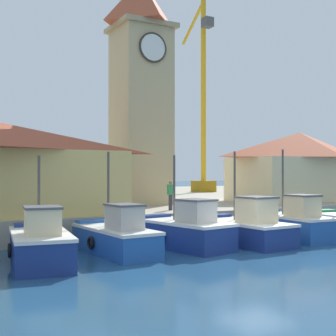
# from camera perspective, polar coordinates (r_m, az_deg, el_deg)

# --- Properties ---
(ground_plane) EXTENTS (300.00, 300.00, 0.00)m
(ground_plane) POSITION_cam_1_polar(r_m,az_deg,el_deg) (18.59, 10.53, -10.59)
(ground_plane) COLOR navy
(quay_wharf) EXTENTS (120.00, 40.00, 1.19)m
(quay_wharf) POSITION_cam_1_polar(r_m,az_deg,el_deg) (42.19, -13.13, -4.17)
(quay_wharf) COLOR #A89E89
(quay_wharf) RESTS_ON ground
(fishing_boat_left_outer) EXTENTS (2.58, 4.73, 3.86)m
(fishing_boat_left_outer) POSITION_cam_1_polar(r_m,az_deg,el_deg) (17.15, -15.31, -8.95)
(fishing_boat_left_outer) COLOR navy
(fishing_boat_left_outer) RESTS_ON ground
(fishing_boat_left_inner) EXTENTS (2.06, 4.97, 4.10)m
(fishing_boat_left_inner) POSITION_cam_1_polar(r_m,az_deg,el_deg) (18.99, -6.43, -8.29)
(fishing_boat_left_inner) COLOR #2356A8
(fishing_boat_left_inner) RESTS_ON ground
(fishing_boat_mid_left) EXTENTS (2.78, 4.97, 4.01)m
(fishing_boat_mid_left) POSITION_cam_1_polar(r_m,az_deg,el_deg) (20.25, 1.95, -7.66)
(fishing_boat_mid_left) COLOR navy
(fishing_boat_mid_left) RESTS_ON ground
(fishing_boat_center) EXTENTS (2.44, 4.96, 4.22)m
(fishing_boat_center) POSITION_cam_1_polar(r_m,az_deg,el_deg) (21.54, 9.34, -7.28)
(fishing_boat_center) COLOR navy
(fishing_boat_center) RESTS_ON ground
(fishing_boat_mid_right) EXTENTS (2.14, 4.72, 4.41)m
(fishing_boat_mid_right) POSITION_cam_1_polar(r_m,az_deg,el_deg) (23.85, 14.84, -6.55)
(fishing_boat_mid_right) COLOR #2356A8
(fishing_boat_mid_right) RESTS_ON ground
(clock_tower) EXTENTS (3.76, 3.76, 16.49)m
(clock_tower) POSITION_cam_1_polar(r_m,az_deg,el_deg) (31.28, -3.31, 10.12)
(clock_tower) COLOR tan
(clock_tower) RESTS_ON quay_wharf
(warehouse_right) EXTENTS (10.53, 5.66, 5.05)m
(warehouse_right) POSITION_cam_1_polar(r_m,az_deg,el_deg) (36.13, 15.79, 0.29)
(warehouse_right) COLOR beige
(warehouse_right) RESTS_ON quay_wharf
(port_crane_near) EXTENTS (3.04, 9.11, 21.01)m
(port_crane_near) POSITION_cam_1_polar(r_m,az_deg,el_deg) (51.05, 4.27, 6.55)
(port_crane_near) COLOR #976E11
(port_crane_near) RESTS_ON quay_wharf
(dock_worker_near_tower) EXTENTS (0.34, 0.22, 1.62)m
(dock_worker_near_tower) POSITION_cam_1_polar(r_m,az_deg,el_deg) (25.60, 0.31, -3.28)
(dock_worker_near_tower) COLOR #33333D
(dock_worker_near_tower) RESTS_ON quay_wharf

